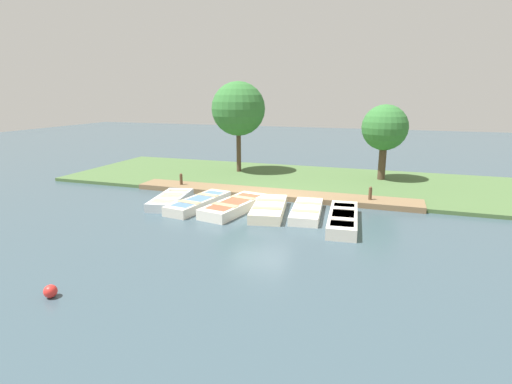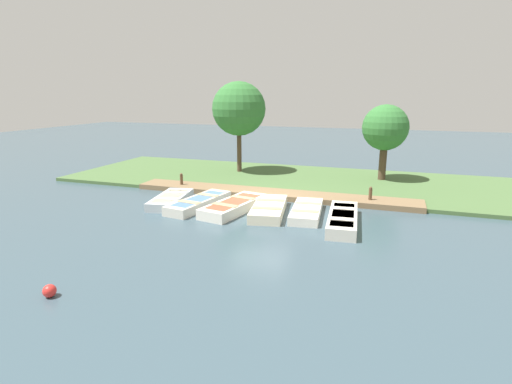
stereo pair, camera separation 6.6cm
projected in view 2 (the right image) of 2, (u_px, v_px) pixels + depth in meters
name	position (u px, v px, depth m)	size (l,w,h in m)	color
ground_plane	(260.00, 205.00, 16.96)	(80.00, 80.00, 0.00)	#384C56
shore_bank	(289.00, 180.00, 21.53)	(8.00, 24.00, 0.16)	#476638
dock_walkway	(271.00, 194.00, 18.35)	(1.41, 13.20, 0.24)	brown
rowboat_0	(171.00, 200.00, 17.10)	(3.04, 1.65, 0.38)	#B2BCC1
rowboat_1	(199.00, 203.00, 16.59)	(3.55, 1.56, 0.40)	beige
rowboat_2	(234.00, 206.00, 16.05)	(3.59, 1.84, 0.43)	silver
rowboat_3	(269.00, 209.00, 15.73)	(3.31, 1.71, 0.41)	beige
rowboat_4	(307.00, 211.00, 15.48)	(3.07, 1.37, 0.36)	silver
rowboat_5	(343.00, 219.00, 14.36)	(3.63, 1.28, 0.44)	beige
mooring_post_near	(182.00, 181.00, 19.66)	(0.14, 0.14, 0.80)	brown
mooring_post_far	(370.00, 196.00, 16.85)	(0.14, 0.14, 0.80)	brown
buoy	(49.00, 291.00, 9.28)	(0.31, 0.31, 0.31)	red
park_tree_far_left	(239.00, 109.00, 22.54)	(3.03, 3.03, 5.29)	#4C3828
park_tree_left	(385.00, 128.00, 20.57)	(2.35, 2.35, 4.08)	#4C3828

